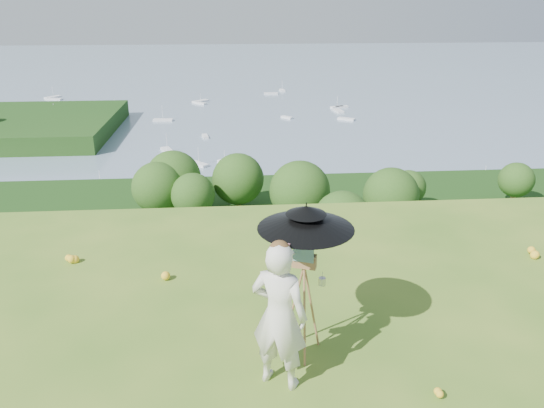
{
  "coord_description": "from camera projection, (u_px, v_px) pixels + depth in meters",
  "views": [
    {
      "loc": [
        0.06,
        -3.31,
        4.1
      ],
      "look_at": [
        0.66,
        4.54,
        0.99
      ],
      "focal_mm": 35.0,
      "sensor_mm": 36.0,
      "label": 1
    }
  ],
  "objects": [
    {
      "name": "shoreline_tier",
      "position": [
        235.0,
        256.0,
        87.35
      ],
      "size": [
        170.0,
        28.0,
        8.0
      ],
      "primitive_type": "cube",
      "color": "#685E53",
      "rests_on": "bay_water"
    },
    {
      "name": "sun_umbrella",
      "position": [
        306.0,
        234.0,
        5.98
      ],
      "size": [
        1.39,
        1.39,
        0.76
      ],
      "primitive_type": null,
      "rotation": [
        0.0,
        0.0,
        -0.33
      ],
      "color": "black",
      "rests_on": "field_easel"
    },
    {
      "name": "painter_cap",
      "position": [
        280.0,
        247.0,
        5.42
      ],
      "size": [
        0.32,
        0.34,
        0.1
      ],
      "primitive_type": null,
      "rotation": [
        0.0,
        0.0,
        -0.48
      ],
      "color": "pink",
      "rests_on": "painter"
    },
    {
      "name": "moored_boats",
      "position": [
        192.0,
        125.0,
        165.36
      ],
      "size": [
        140.0,
        140.0,
        0.7
      ],
      "primitive_type": null,
      "color": "white",
      "rests_on": "bay_water"
    },
    {
      "name": "bay_water",
      "position": [
        231.0,
        86.0,
        239.65
      ],
      "size": [
        700.0,
        700.0,
        0.0
      ],
      "primitive_type": "plane",
      "color": "#728BA2",
      "rests_on": "ground"
    },
    {
      "name": "slope_trees",
      "position": [
        235.0,
        251.0,
        42.54
      ],
      "size": [
        110.0,
        50.0,
        6.0
      ],
      "primitive_type": null,
      "color": "#224B16",
      "rests_on": "forest_slope"
    },
    {
      "name": "harbor_town",
      "position": [
        234.0,
        220.0,
        84.96
      ],
      "size": [
        110.0,
        22.0,
        5.0
      ],
      "primitive_type": null,
      "color": "silver",
      "rests_on": "shoreline_tier"
    },
    {
      "name": "painter",
      "position": [
        279.0,
        316.0,
        5.72
      ],
      "size": [
        0.76,
        0.66,
        1.75
      ],
      "primitive_type": "imported",
      "rotation": [
        0.0,
        0.0,
        2.67
      ],
      "color": "beige",
      "rests_on": "ground"
    },
    {
      "name": "forest_slope",
      "position": [
        239.0,
        390.0,
        47.68
      ],
      "size": [
        140.0,
        56.0,
        22.0
      ],
      "primitive_type": "cube",
      "color": "#10340E",
      "rests_on": "bay_water"
    },
    {
      "name": "field_easel",
      "position": [
        303.0,
        301.0,
        6.27
      ],
      "size": [
        0.72,
        0.72,
        1.46
      ],
      "primitive_type": null,
      "rotation": [
        0.0,
        0.0,
        -0.36
      ],
      "color": "#996440",
      "rests_on": "ground"
    }
  ]
}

